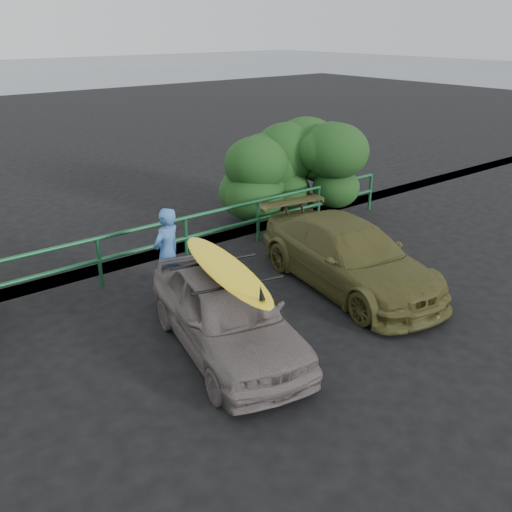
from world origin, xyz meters
The scene contains 8 objects.
ground centered at (0.00, 0.00, 0.00)m, with size 80.00×80.00×0.00m, color black.
guardrail centered at (0.00, 5.00, 0.52)m, with size 14.00×0.08×1.04m, color #164E2B, non-canonical shape.
shrub_right centered at (5.00, 5.50, 1.18)m, with size 3.20×2.40×2.36m, color #1B4117, non-canonical shape.
sedan centered at (-0.45, 1.51, 0.66)m, with size 1.55×3.85×1.31m, color #645B59.
olive_vehicle centered at (2.81, 1.94, 0.64)m, with size 1.80×4.44×1.29m, color #484720.
man centered at (-0.22, 3.68, 0.89)m, with size 0.65×0.43×1.78m, color #3869A9.
roof_rack centered at (-0.45, 1.51, 1.34)m, with size 1.45×1.02×0.05m, color black, non-canonical shape.
surfboard centered at (-0.45, 1.51, 1.41)m, with size 0.63×3.02×0.09m, color yellow.
Camera 1 is at (-5.04, -4.96, 4.84)m, focal length 40.00 mm.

